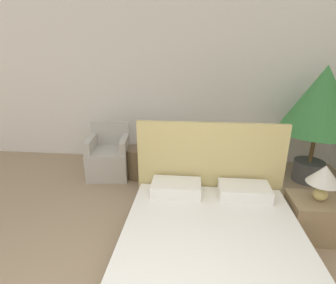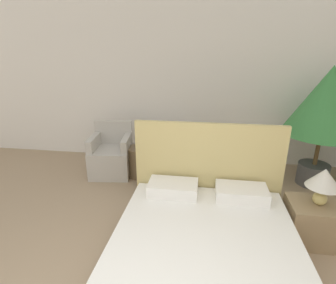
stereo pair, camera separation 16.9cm
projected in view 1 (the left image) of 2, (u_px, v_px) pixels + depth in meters
wall_back at (180, 82)px, 4.66m from camera, size 10.00×0.06×2.90m
bed at (213, 255)px, 2.35m from camera, size 1.73×2.19×1.22m
armchair_near_window_left at (109, 158)px, 4.35m from camera, size 0.72×0.71×0.85m
armchair_near_window_right at (167, 161)px, 4.26m from camera, size 0.66×0.66×0.85m
potted_palm at (321, 104)px, 3.83m from camera, size 1.14×1.14×1.80m
nightstand at (313, 218)px, 2.92m from camera, size 0.53×0.46×0.46m
table_lamp at (324, 177)px, 2.75m from camera, size 0.34×0.34×0.41m
side_table at (138, 162)px, 4.31m from camera, size 0.40×0.40×0.50m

